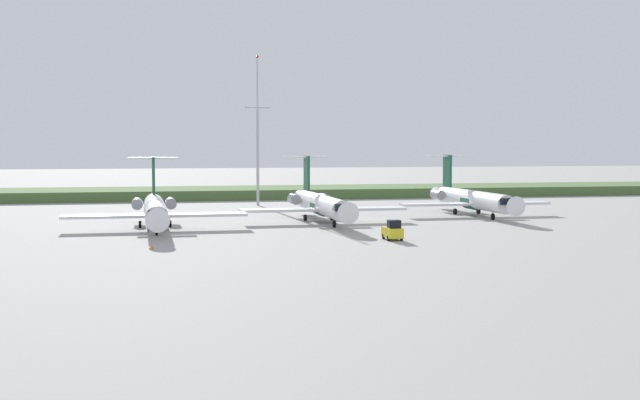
% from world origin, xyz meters
% --- Properties ---
extents(ground_plane, '(500.00, 500.00, 0.00)m').
position_xyz_m(ground_plane, '(0.00, 30.00, 0.00)').
color(ground_plane, '#9E9B96').
extents(grass_berm, '(320.00, 20.00, 1.95)m').
position_xyz_m(grass_berm, '(0.00, 67.38, 0.98)').
color(grass_berm, '#4C6B38').
rests_on(grass_berm, ground).
extents(regional_jet_nearest, '(22.81, 31.00, 9.00)m').
position_xyz_m(regional_jet_nearest, '(-22.58, 6.23, 2.54)').
color(regional_jet_nearest, white).
rests_on(regional_jet_nearest, ground).
extents(regional_jet_second, '(22.81, 31.00, 9.00)m').
position_xyz_m(regional_jet_second, '(0.07, 11.46, 2.54)').
color(regional_jet_second, white).
rests_on(regional_jet_second, ground).
extents(regional_jet_third, '(22.81, 31.00, 9.00)m').
position_xyz_m(regional_jet_third, '(24.62, 17.56, 2.54)').
color(regional_jet_third, white).
rests_on(regional_jet_third, ground).
extents(antenna_mast, '(4.40, 0.50, 26.18)m').
position_xyz_m(antenna_mast, '(-4.18, 44.76, 10.81)').
color(antenna_mast, '#B2B2B7').
rests_on(antenna_mast, ground).
extents(baggage_tug, '(1.72, 3.20, 2.30)m').
position_xyz_m(baggage_tug, '(3.23, -12.10, 1.00)').
color(baggage_tug, yellow).
rests_on(baggage_tug, ground).
extents(safety_cone_front_marker, '(0.44, 0.44, 0.55)m').
position_xyz_m(safety_cone_front_marker, '(-23.32, -15.14, 0.28)').
color(safety_cone_front_marker, orange).
rests_on(safety_cone_front_marker, ground).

